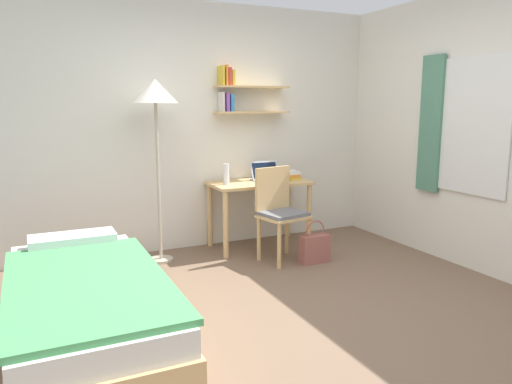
{
  "coord_description": "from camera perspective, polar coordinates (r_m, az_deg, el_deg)",
  "views": [
    {
      "loc": [
        -1.75,
        -3.0,
        1.56
      ],
      "look_at": [
        -0.09,
        0.51,
        0.85
      ],
      "focal_mm": 34.25,
      "sensor_mm": 36.0,
      "label": 1
    }
  ],
  "objects": [
    {
      "name": "water_bottle",
      "position": [
        5.1,
        -3.5,
        2.1
      ],
      "size": [
        0.06,
        0.06,
        0.22
      ],
      "primitive_type": "cylinder",
      "color": "silver",
      "rests_on": "desk"
    },
    {
      "name": "handbag",
      "position": [
        4.89,
        6.89,
        -6.47
      ],
      "size": [
        0.3,
        0.12,
        0.43
      ],
      "color": "#99564C",
      "rests_on": "ground_plane"
    },
    {
      "name": "laptop",
      "position": [
        5.38,
        1.2,
        1.95
      ],
      "size": [
        0.33,
        0.22,
        0.21
      ],
      "color": "#B7BABF",
      "rests_on": "desk"
    },
    {
      "name": "wall_back",
      "position": [
        5.33,
        -6.07,
        7.57
      ],
      "size": [
        4.4,
        0.27,
        2.6
      ],
      "color": "silver",
      "rests_on": "ground_plane"
    },
    {
      "name": "wall_right",
      "position": [
        4.84,
        26.08,
        6.26
      ],
      "size": [
        0.1,
        4.4,
        2.6
      ],
      "color": "silver",
      "rests_on": "ground_plane"
    },
    {
      "name": "bed",
      "position": [
        3.46,
        -19.17,
        -12.67
      ],
      "size": [
        0.94,
        2.06,
        0.54
      ],
      "color": "tan",
      "rests_on": "ground_plane"
    },
    {
      "name": "ground_plane",
      "position": [
        3.81,
        4.61,
        -13.86
      ],
      "size": [
        5.28,
        5.28,
        0.0
      ],
      "primitive_type": "plane",
      "color": "brown"
    },
    {
      "name": "desk",
      "position": [
        5.31,
        0.39,
        -0.18
      ],
      "size": [
        1.08,
        0.57,
        0.72
      ],
      "color": "tan",
      "rests_on": "ground_plane"
    },
    {
      "name": "standing_lamp",
      "position": [
        4.8,
        -11.67,
        10.45
      ],
      "size": [
        0.43,
        0.43,
        1.78
      ],
      "color": "#B2A893",
      "rests_on": "ground_plane"
    },
    {
      "name": "book_stack",
      "position": [
        5.49,
        4.02,
        2.01
      ],
      "size": [
        0.18,
        0.22,
        0.09
      ],
      "color": "gold",
      "rests_on": "desk"
    },
    {
      "name": "desk_chair",
      "position": [
        4.87,
        2.78,
        -2.03
      ],
      "size": [
        0.5,
        0.47,
        0.93
      ],
      "color": "tan",
      "rests_on": "ground_plane"
    }
  ]
}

